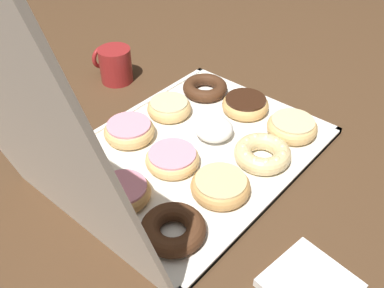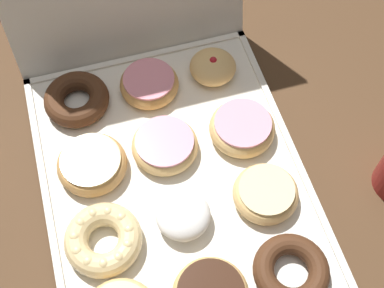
{
  "view_description": "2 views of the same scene",
  "coord_description": "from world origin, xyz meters",
  "px_view_note": "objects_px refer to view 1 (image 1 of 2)",
  "views": [
    {
      "loc": [
        -0.47,
        0.55,
        0.63
      ],
      "look_at": [
        -0.02,
        0.03,
        0.06
      ],
      "focal_mm": 39.99,
      "sensor_mm": 36.0,
      "label": 1
    },
    {
      "loc": [
        -0.08,
        -0.38,
        0.81
      ],
      "look_at": [
        0.04,
        0.04,
        0.06
      ],
      "focal_mm": 49.12,
      "sensor_mm": 36.0,
      "label": 2
    }
  ],
  "objects_px": {
    "chocolate_cake_ring_donut_9": "(173,229)",
    "coffee_mug": "(115,64)",
    "powdered_filled_donut_4": "(214,129)",
    "napkin_stack": "(310,285)",
    "chocolate_cake_ring_donut_2": "(205,88)",
    "pink_frosted_donut_7": "(172,159)",
    "donut_box": "(193,152)",
    "jelly_filled_donut_11": "(82,164)",
    "cruller_donut_3": "(263,153)",
    "pink_frosted_donut_8": "(129,131)",
    "glazed_ring_donut_5": "(169,107)",
    "pink_frosted_donut_10": "(123,192)",
    "chocolate_frosted_donut_1": "(245,104)",
    "glazed_ring_donut_6": "(221,186)",
    "glazed_ring_donut_0": "(292,127)"
  },
  "relations": [
    {
      "from": "chocolate_cake_ring_donut_2",
      "to": "cruller_donut_3",
      "type": "bearing_deg",
      "value": 154.22
    },
    {
      "from": "chocolate_cake_ring_donut_2",
      "to": "glazed_ring_donut_5",
      "type": "xyz_separation_m",
      "value": [
        0.01,
        0.13,
        0.0
      ]
    },
    {
      "from": "powdered_filled_donut_4",
      "to": "chocolate_cake_ring_donut_9",
      "type": "bearing_deg",
      "value": 114.52
    },
    {
      "from": "donut_box",
      "to": "coffee_mug",
      "type": "xyz_separation_m",
      "value": [
        0.37,
        -0.1,
        0.04
      ]
    },
    {
      "from": "cruller_donut_3",
      "to": "napkin_stack",
      "type": "relative_size",
      "value": 0.95
    },
    {
      "from": "pink_frosted_donut_8",
      "to": "chocolate_cake_ring_donut_9",
      "type": "bearing_deg",
      "value": 151.93
    },
    {
      "from": "chocolate_cake_ring_donut_9",
      "to": "cruller_donut_3",
      "type": "bearing_deg",
      "value": -91.27
    },
    {
      "from": "cruller_donut_3",
      "to": "pink_frosted_donut_10",
      "type": "relative_size",
      "value": 1.12
    },
    {
      "from": "donut_box",
      "to": "jelly_filled_donut_11",
      "type": "bearing_deg",
      "value": 57.57
    },
    {
      "from": "glazed_ring_donut_6",
      "to": "pink_frosted_donut_8",
      "type": "bearing_deg",
      "value": -0.81
    },
    {
      "from": "chocolate_cake_ring_donut_2",
      "to": "glazed_ring_donut_6",
      "type": "distance_m",
      "value": 0.37
    },
    {
      "from": "cruller_donut_3",
      "to": "pink_frosted_donut_7",
      "type": "relative_size",
      "value": 1.06
    },
    {
      "from": "jelly_filled_donut_11",
      "to": "napkin_stack",
      "type": "relative_size",
      "value": 0.68
    },
    {
      "from": "chocolate_cake_ring_donut_9",
      "to": "coffee_mug",
      "type": "distance_m",
      "value": 0.59
    },
    {
      "from": "powdered_filled_donut_4",
      "to": "pink_frosted_donut_10",
      "type": "distance_m",
      "value": 0.27
    },
    {
      "from": "donut_box",
      "to": "glazed_ring_donut_6",
      "type": "distance_m",
      "value": 0.14
    },
    {
      "from": "cruller_donut_3",
      "to": "napkin_stack",
      "type": "bearing_deg",
      "value": 138.28
    },
    {
      "from": "pink_frosted_donut_7",
      "to": "pink_frosted_donut_8",
      "type": "relative_size",
      "value": 0.99
    },
    {
      "from": "chocolate_frosted_donut_1",
      "to": "chocolate_cake_ring_donut_2",
      "type": "xyz_separation_m",
      "value": [
        0.13,
        0.0,
        -0.0
      ]
    },
    {
      "from": "chocolate_frosted_donut_1",
      "to": "napkin_stack",
      "type": "relative_size",
      "value": 0.9
    },
    {
      "from": "glazed_ring_donut_6",
      "to": "coffee_mug",
      "type": "bearing_deg",
      "value": -18.49
    },
    {
      "from": "glazed_ring_donut_0",
      "to": "powdered_filled_donut_4",
      "type": "xyz_separation_m",
      "value": [
        0.13,
        0.13,
        0.0
      ]
    },
    {
      "from": "pink_frosted_donut_8",
      "to": "napkin_stack",
      "type": "relative_size",
      "value": 0.9
    },
    {
      "from": "glazed_ring_donut_5",
      "to": "napkin_stack",
      "type": "xyz_separation_m",
      "value": [
        -0.5,
        0.2,
        -0.02
      ]
    },
    {
      "from": "glazed_ring_donut_0",
      "to": "chocolate_cake_ring_donut_9",
      "type": "relative_size",
      "value": 0.98
    },
    {
      "from": "cruller_donut_3",
      "to": "glazed_ring_donut_0",
      "type": "bearing_deg",
      "value": -89.87
    },
    {
      "from": "cruller_donut_3",
      "to": "coffee_mug",
      "type": "bearing_deg",
      "value": -3.41
    },
    {
      "from": "chocolate_frosted_donut_1",
      "to": "powdered_filled_donut_4",
      "type": "distance_m",
      "value": 0.13
    },
    {
      "from": "glazed_ring_donut_6",
      "to": "coffee_mug",
      "type": "xyz_separation_m",
      "value": [
        0.5,
        -0.17,
        0.02
      ]
    },
    {
      "from": "donut_box",
      "to": "jelly_filled_donut_11",
      "type": "height_order",
      "value": "jelly_filled_donut_11"
    },
    {
      "from": "coffee_mug",
      "to": "napkin_stack",
      "type": "bearing_deg",
      "value": 162.31
    },
    {
      "from": "napkin_stack",
      "to": "chocolate_frosted_donut_1",
      "type": "bearing_deg",
      "value": -42.29
    },
    {
      "from": "coffee_mug",
      "to": "chocolate_frosted_donut_1",
      "type": "bearing_deg",
      "value": -165.08
    },
    {
      "from": "cruller_donut_3",
      "to": "coffee_mug",
      "type": "xyz_separation_m",
      "value": [
        0.51,
        -0.03,
        0.02
      ]
    },
    {
      "from": "chocolate_cake_ring_donut_2",
      "to": "pink_frosted_donut_7",
      "type": "height_order",
      "value": "pink_frosted_donut_7"
    },
    {
      "from": "chocolate_frosted_donut_1",
      "to": "cruller_donut_3",
      "type": "distance_m",
      "value": 0.19
    },
    {
      "from": "powdered_filled_donut_4",
      "to": "pink_frosted_donut_7",
      "type": "height_order",
      "value": "powdered_filled_donut_4"
    },
    {
      "from": "chocolate_frosted_donut_1",
      "to": "glazed_ring_donut_6",
      "type": "relative_size",
      "value": 0.98
    },
    {
      "from": "chocolate_cake_ring_donut_9",
      "to": "glazed_ring_donut_5",
      "type": "bearing_deg",
      "value": -45.8
    },
    {
      "from": "pink_frosted_donut_7",
      "to": "chocolate_cake_ring_donut_9",
      "type": "distance_m",
      "value": 0.19
    },
    {
      "from": "chocolate_cake_ring_donut_2",
      "to": "napkin_stack",
      "type": "relative_size",
      "value": 0.91
    },
    {
      "from": "pink_frosted_donut_8",
      "to": "jelly_filled_donut_11",
      "type": "distance_m",
      "value": 0.14
    },
    {
      "from": "powdered_filled_donut_4",
      "to": "napkin_stack",
      "type": "relative_size",
      "value": 0.68
    },
    {
      "from": "napkin_stack",
      "to": "pink_frosted_donut_7",
      "type": "bearing_deg",
      "value": -10.33
    },
    {
      "from": "glazed_ring_donut_0",
      "to": "chocolate_cake_ring_donut_2",
      "type": "bearing_deg",
      "value": -0.8
    },
    {
      "from": "glazed_ring_donut_0",
      "to": "pink_frosted_donut_8",
      "type": "distance_m",
      "value": 0.37
    },
    {
      "from": "chocolate_frosted_donut_1",
      "to": "pink_frosted_donut_10",
      "type": "relative_size",
      "value": 1.06
    },
    {
      "from": "pink_frosted_donut_7",
      "to": "coffee_mug",
      "type": "height_order",
      "value": "coffee_mug"
    },
    {
      "from": "napkin_stack",
      "to": "cruller_donut_3",
      "type": "bearing_deg",
      "value": -41.72
    },
    {
      "from": "pink_frosted_donut_8",
      "to": "pink_frosted_donut_10",
      "type": "relative_size",
      "value": 1.06
    }
  ]
}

